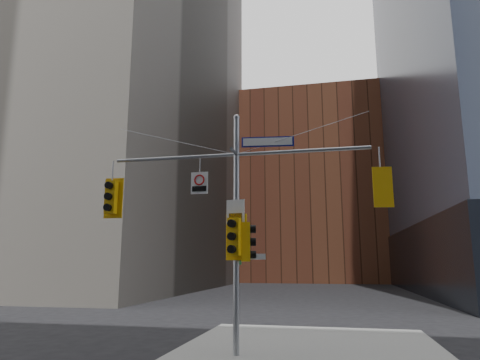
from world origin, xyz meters
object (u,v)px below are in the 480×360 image
at_px(traffic_light_pole_side, 247,242).
at_px(traffic_light_east_arm, 381,188).
at_px(traffic_light_west_arm, 111,197).
at_px(regulatory_sign_arm, 199,182).
at_px(street_sign_blade, 268,142).
at_px(traffic_light_pole_front, 234,237).
at_px(signal_assembly, 236,205).

bearing_deg(traffic_light_pole_side, traffic_light_east_arm, -103.24).
bearing_deg(traffic_light_west_arm, regulatory_sign_arm, -2.37).
bearing_deg(street_sign_blade, traffic_light_pole_front, -171.04).
height_order(traffic_light_west_arm, regulatory_sign_arm, regulatory_sign_arm).
distance_m(signal_assembly, regulatory_sign_arm, 1.39).
distance_m(traffic_light_west_arm, street_sign_blade, 5.36).
xyz_separation_m(traffic_light_east_arm, street_sign_blade, (-3.23, 0.00, 1.55)).
xyz_separation_m(signal_assembly, traffic_light_pole_front, (0.00, -0.27, -0.95)).
distance_m(signal_assembly, traffic_light_pole_side, 1.14).
bearing_deg(signal_assembly, street_sign_blade, 0.17).
bearing_deg(traffic_light_pole_side, traffic_light_pole_front, 118.11).
bearing_deg(signal_assembly, traffic_light_pole_front, -89.82).
xyz_separation_m(signal_assembly, traffic_light_east_arm, (4.21, 0.00, 0.38)).
xyz_separation_m(traffic_light_west_arm, street_sign_blade, (5.14, -0.01, 1.55)).
bearing_deg(traffic_light_east_arm, street_sign_blade, -9.18).
xyz_separation_m(signal_assembly, traffic_light_pole_side, (0.33, 0.02, -1.09)).
distance_m(traffic_light_east_arm, traffic_light_pole_side, 4.15).
bearing_deg(street_sign_blade, signal_assembly, 173.71).
bearing_deg(traffic_light_east_arm, traffic_light_west_arm, -9.24).
bearing_deg(traffic_light_west_arm, signal_assembly, -1.91).
bearing_deg(regulatory_sign_arm, traffic_light_pole_side, 3.04).
height_order(traffic_light_east_arm, traffic_light_pole_front, traffic_light_east_arm).
bearing_deg(street_sign_blade, traffic_light_pole_side, 172.22).
distance_m(traffic_light_west_arm, traffic_light_pole_front, 4.38).
distance_m(signal_assembly, traffic_light_pole_front, 0.99).
xyz_separation_m(traffic_light_pole_front, street_sign_blade, (0.98, 0.27, 2.89)).
relative_size(traffic_light_east_arm, traffic_light_pole_front, 0.85).
height_order(traffic_light_west_arm, traffic_light_pole_side, traffic_light_west_arm).
xyz_separation_m(signal_assembly, regulatory_sign_arm, (-1.17, -0.02, 0.75)).
bearing_deg(traffic_light_west_arm, traffic_light_pole_side, -1.67).
bearing_deg(street_sign_blade, traffic_light_east_arm, -6.48).
distance_m(signal_assembly, street_sign_blade, 2.17).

